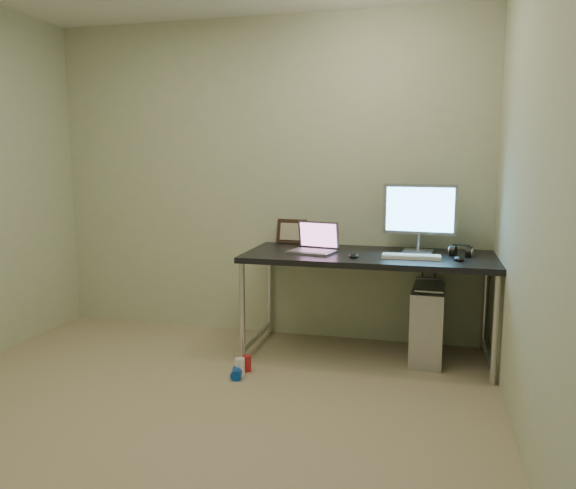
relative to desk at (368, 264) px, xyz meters
The scene contains 18 objects.
floor 1.76m from the desk, 122.71° to the right, with size 3.50×3.50×0.00m, color tan.
wall_back 1.12m from the desk, 156.57° to the left, with size 3.50×0.02×2.50m, color beige.
wall_right 1.72m from the desk, 57.54° to the right, with size 0.02×3.50×2.50m, color beige.
desk is the anchor object (origin of this frame).
tower_computer 0.59m from the desk, ahead, with size 0.24×0.51×0.56m.
cable_a 0.57m from the desk, 41.61° to the left, with size 0.01×0.01×0.70m, color black.
cable_b 0.63m from the desk, 33.91° to the left, with size 0.01×0.01×0.72m, color black.
can_red 1.10m from the desk, 146.15° to the right, with size 0.06×0.06×0.11m, color red.
can_white 1.15m from the desk, 142.28° to the right, with size 0.07×0.07×0.12m, color white.
can_blue 1.19m from the desk, 140.91° to the right, with size 0.07×0.07×0.13m, color #0E45B9.
laptop 0.41m from the desk, behind, with size 0.36×0.31×0.22m.
monitor 0.52m from the desk, 27.03° to the left, with size 0.52×0.17×0.49m.
keyboard 0.33m from the desk, 19.73° to the right, with size 0.39×0.13×0.02m, color white.
mouse_right 0.62m from the desk, 10.93° to the right, with size 0.07×0.11×0.04m, color black.
mouse_left 0.21m from the desk, 116.34° to the right, with size 0.07×0.11×0.04m, color black.
headphones 0.64m from the desk, ahead, with size 0.17×0.10×0.10m.
picture_frame 0.76m from the desk, 151.28° to the left, with size 0.24×0.03×0.19m, color black.
webcam 0.48m from the desk, 143.26° to the left, with size 0.05×0.04×0.12m.
Camera 1 is at (1.29, -2.56, 1.41)m, focal length 35.00 mm.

